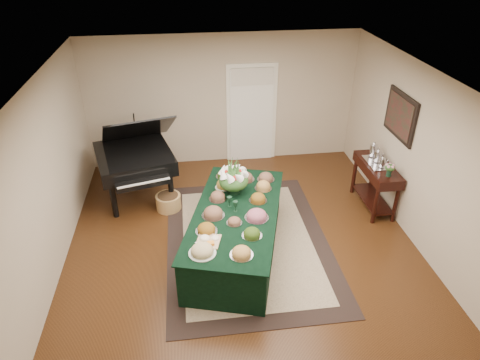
{
  "coord_description": "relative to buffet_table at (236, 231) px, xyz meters",
  "views": [
    {
      "loc": [
        -0.75,
        -5.31,
        4.41
      ],
      "look_at": [
        0.0,
        0.3,
        1.05
      ],
      "focal_mm": 32.0,
      "sensor_mm": 36.0,
      "label": 1
    }
  ],
  "objects": [
    {
      "name": "mahogany_sideboard",
      "position": [
        2.61,
        0.93,
        0.28
      ],
      "size": [
        0.45,
        1.18,
        0.86
      ],
      "color": "black",
      "rests_on": "ground"
    },
    {
      "name": "wicker_basket",
      "position": [
        -1.06,
        1.33,
        -0.24
      ],
      "size": [
        0.45,
        0.45,
        0.28
      ],
      "primitive_type": "cylinder",
      "color": "#A67A43",
      "rests_on": "ground"
    },
    {
      "name": "kitchen_doorway",
      "position": [
        0.71,
        3.08,
        0.64
      ],
      "size": [
        1.05,
        0.07,
        2.1
      ],
      "color": "white",
      "rests_on": "ground"
    },
    {
      "name": "wall_painting",
      "position": [
        2.83,
        0.93,
        1.37
      ],
      "size": [
        0.05,
        0.95,
        0.75
      ],
      "color": "black",
      "rests_on": "ground"
    },
    {
      "name": "pink_bouquet",
      "position": [
        2.61,
        0.54,
        0.63
      ],
      "size": [
        0.18,
        0.18,
        0.23
      ],
      "color": "black",
      "rests_on": "mahogany_sideboard"
    },
    {
      "name": "floral_centerpiece",
      "position": [
        0.03,
        0.53,
        0.66
      ],
      "size": [
        0.49,
        0.49,
        0.49
      ],
      "color": "black",
      "rests_on": "buffet_table"
    },
    {
      "name": "area_rug",
      "position": [
        0.21,
        0.2,
        -0.37
      ],
      "size": [
        2.58,
        3.61,
        0.01
      ],
      "color": "black",
      "rests_on": "ground"
    },
    {
      "name": "green_goblets",
      "position": [
        -0.04,
        0.07,
        0.46
      ],
      "size": [
        0.15,
        0.21,
        0.18
      ],
      "color": "black",
      "rests_on": "buffet_table"
    },
    {
      "name": "ground",
      "position": [
        0.11,
        0.11,
        -0.38
      ],
      "size": [
        6.0,
        6.0,
        0.0
      ],
      "primitive_type": "plane",
      "color": "black",
      "rests_on": "ground"
    },
    {
      "name": "buffet_table",
      "position": [
        0.0,
        0.0,
        0.0
      ],
      "size": [
        1.91,
        2.85,
        0.75
      ],
      "color": "black",
      "rests_on": "ground"
    },
    {
      "name": "food_platters",
      "position": [
        -0.0,
        0.06,
        0.42
      ],
      "size": [
        1.49,
        2.34,
        0.12
      ],
      "color": "silver",
      "rests_on": "buffet_table"
    },
    {
      "name": "grand_piano",
      "position": [
        -1.62,
        1.86,
        0.42
      ],
      "size": [
        1.63,
        1.81,
        1.63
      ],
      "color": "black",
      "rests_on": "ground"
    },
    {
      "name": "tea_service",
      "position": [
        2.61,
        1.03,
        0.59
      ],
      "size": [
        0.34,
        0.58,
        0.3
      ],
      "color": "silver",
      "rests_on": "mahogany_sideboard"
    },
    {
      "name": "cutting_board",
      "position": [
        -0.45,
        -0.64,
        0.41
      ],
      "size": [
        0.38,
        0.38,
        0.1
      ],
      "color": "tan",
      "rests_on": "buffet_table"
    }
  ]
}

